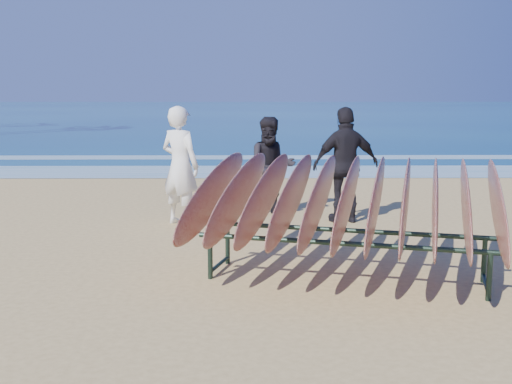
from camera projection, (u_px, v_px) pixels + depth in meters
ground at (257, 294)px, 6.68m from camera, size 120.00×120.00×0.00m
ocean at (251, 111)px, 60.98m from camera, size 160.00×160.00×0.00m
foam_near at (253, 171)px, 16.55m from camera, size 160.00×160.00×0.00m
foam_far at (252, 157)px, 20.00m from camera, size 160.00×160.00×0.00m
surfboard_rack at (347, 201)px, 7.01m from camera, size 3.75×3.35×1.47m
person_white at (180, 166)px, 10.01m from camera, size 0.81×0.74×1.86m
person_dark_a at (271, 167)px, 10.68m from camera, size 0.87×0.72×1.66m
person_dark_b at (346, 165)px, 10.16m from camera, size 1.15×0.66×1.84m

